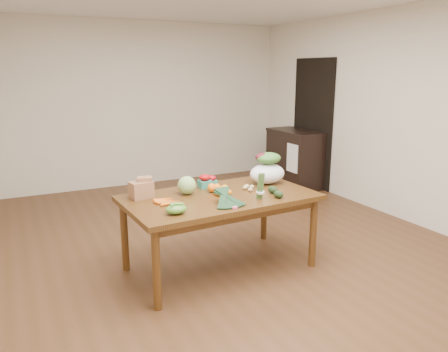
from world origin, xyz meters
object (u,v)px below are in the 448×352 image
dining_table (220,232)px  paper_bag (141,188)px  mandarin_cluster (221,191)px  kale_bunch (229,197)px  cabbage (187,185)px  salad_bag (267,170)px  cabinet (294,158)px  asparagus_bundle (260,186)px

dining_table → paper_bag: 0.87m
paper_bag → mandarin_cluster: bearing=-19.1°
paper_bag → dining_table: bearing=-19.8°
dining_table → kale_bunch: kale_bunch is taller
paper_bag → cabbage: (0.43, -0.07, -0.01)m
dining_table → salad_bag: salad_bag is taller
mandarin_cluster → cabinet: bearing=42.7°
dining_table → kale_bunch: bearing=-105.3°
paper_bag → mandarin_cluster: size_ratio=1.50×
cabinet → paper_bag: 3.82m
asparagus_bundle → salad_bag: 0.58m
mandarin_cluster → kale_bunch: bearing=-105.2°
dining_table → paper_bag: (-0.69, 0.25, 0.47)m
kale_bunch → cabinet: bearing=42.1°
paper_bag → kale_bunch: 0.85m
paper_bag → kale_bunch: size_ratio=0.67×
mandarin_cluster → salad_bag: bearing=16.1°
mandarin_cluster → asparagus_bundle: size_ratio=0.72×
dining_table → cabinet: (2.51, 2.30, 0.10)m
dining_table → cabinet: cabinet is taller
salad_bag → mandarin_cluster: bearing=-163.9°
cabinet → salad_bag: 2.85m
cabinet → salad_bag: size_ratio=2.64×
cabbage → kale_bunch: bearing=-69.1°
kale_bunch → dining_table: bearing=74.7°
dining_table → cabinet: bearing=39.1°
cabinet → cabbage: bearing=-142.6°
kale_bunch → salad_bag: (0.71, 0.51, 0.07)m
cabbage → kale_bunch: cabbage is taller
mandarin_cluster → salad_bag: 0.66m
cabbage → dining_table: bearing=-34.2°
cabbage → salad_bag: 0.91m
paper_bag → mandarin_cluster: paper_bag is taller
paper_bag → mandarin_cluster: (0.71, -0.25, -0.05)m
mandarin_cluster → salad_bag: (0.62, 0.18, 0.11)m
mandarin_cluster → paper_bag: bearing=160.9°
paper_bag → asparagus_bundle: size_ratio=1.08×
dining_table → asparagus_bundle: size_ratio=7.21×
cabinet → mandarin_cluster: (-2.48, -2.30, 0.32)m
cabbage → mandarin_cluster: cabbage is taller
cabbage → mandarin_cluster: size_ratio=0.98×
dining_table → cabbage: size_ratio=10.17×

